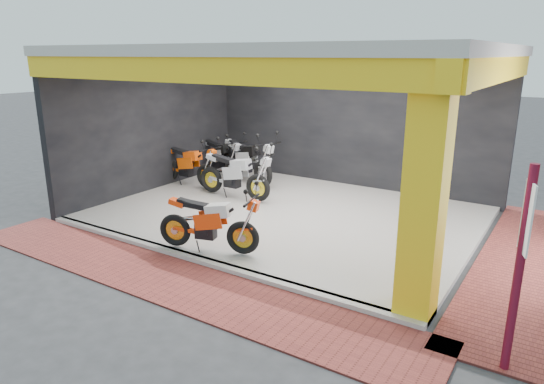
{
  "coord_description": "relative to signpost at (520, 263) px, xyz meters",
  "views": [
    {
      "loc": [
        5.36,
        -6.93,
        3.55
      ],
      "look_at": [
        0.34,
        0.85,
        0.9
      ],
      "focal_mm": 32.0,
      "sensor_mm": 36.0,
      "label": 1
    }
  ],
  "objects": [
    {
      "name": "moto_row_d",
      "position": [
        -7.8,
        5.04,
        -0.6
      ],
      "size": [
        2.27,
        1.38,
        1.3
      ],
      "primitive_type": null,
      "rotation": [
        0.0,
        0.0,
        -0.3
      ],
      "color": "#9B9DA2",
      "rests_on": "showroom_floor"
    },
    {
      "name": "paver_right",
      "position": [
        -0.2,
        3.38,
        -1.33
      ],
      "size": [
        1.4,
        7.0,
        0.03
      ],
      "primitive_type": "cube",
      "color": "maroon",
      "rests_on": "ground"
    },
    {
      "name": "moto_row_b",
      "position": [
        -6.62,
        4.83,
        -0.52
      ],
      "size": [
        2.52,
        1.54,
        1.45
      ],
      "primitive_type": null,
      "rotation": [
        0.0,
        0.0,
        -0.3
      ],
      "color": "#B6B9BE",
      "rests_on": "showroom_floor"
    },
    {
      "name": "paver_front",
      "position": [
        -5.0,
        -0.42,
        -1.33
      ],
      "size": [
        9.0,
        1.4,
        0.03
      ],
      "primitive_type": "cube",
      "color": "maroon",
      "rests_on": "ground"
    },
    {
      "name": "back_wall",
      "position": [
        -5.0,
        6.48,
        0.4
      ],
      "size": [
        8.2,
        0.2,
        3.5
      ],
      "primitive_type": "cube",
      "color": "black",
      "rests_on": "ground"
    },
    {
      "name": "ground",
      "position": [
        -5.0,
        1.38,
        -1.35
      ],
      "size": [
        80.0,
        80.0,
        0.0
      ],
      "primitive_type": "plane",
      "color": "#2D2D30",
      "rests_on": "ground"
    },
    {
      "name": "header_beam_right",
      "position": [
        -1.0,
        3.38,
        1.95
      ],
      "size": [
        0.3,
        6.4,
        0.4
      ],
      "primitive_type": "cube",
      "color": "yellow",
      "rests_on": "corner_column"
    },
    {
      "name": "moto_row_a",
      "position": [
        -5.98,
        3.66,
        -0.57
      ],
      "size": [
        2.23,
        0.83,
        1.36
      ],
      "primitive_type": null,
      "rotation": [
        0.0,
        0.0,
        0.0
      ],
      "color": "#AAADB2",
      "rests_on": "showroom_floor"
    },
    {
      "name": "corner_column",
      "position": [
        -1.25,
        0.63,
        0.4
      ],
      "size": [
        0.5,
        0.5,
        3.5
      ],
      "primitive_type": "cube",
      "color": "yellow",
      "rests_on": "ground"
    },
    {
      "name": "signpost",
      "position": [
        0.0,
        0.0,
        0.0
      ],
      "size": [
        0.14,
        0.33,
        2.46
      ],
      "rotation": [
        0.0,
        0.0,
        0.35
      ],
      "color": "maroon",
      "rests_on": "ground"
    },
    {
      "name": "left_wall",
      "position": [
        -9.1,
        3.38,
        0.4
      ],
      "size": [
        0.2,
        6.2,
        3.5
      ],
      "primitive_type": "cube",
      "color": "black",
      "rests_on": "ground"
    },
    {
      "name": "moto_row_c",
      "position": [
        -7.79,
        3.89,
        -0.59
      ],
      "size": [
        2.19,
        0.91,
        1.31
      ],
      "primitive_type": null,
      "rotation": [
        0.0,
        0.0,
        -0.05
      ],
      "color": "#E54F09",
      "rests_on": "showroom_floor"
    },
    {
      "name": "floor_kerb",
      "position": [
        -5.0,
        0.36,
        -1.3
      ],
      "size": [
        8.0,
        0.2,
        0.1
      ],
      "primitive_type": "cube",
      "color": "silver",
      "rests_on": "ground"
    },
    {
      "name": "header_beam_front",
      "position": [
        -5.0,
        0.38,
        1.95
      ],
      "size": [
        8.4,
        0.3,
        0.4
      ],
      "primitive_type": "cube",
      "color": "yellow",
      "rests_on": "corner_column"
    },
    {
      "name": "showroom_ceiling",
      "position": [
        -5.0,
        3.38,
        2.25
      ],
      "size": [
        8.4,
        6.4,
        0.2
      ],
      "primitive_type": "cube",
      "color": "beige",
      "rests_on": "corner_column"
    },
    {
      "name": "moto_hero",
      "position": [
        -4.4,
        0.88,
        -0.63
      ],
      "size": [
        2.17,
        1.29,
        1.25
      ],
      "primitive_type": null,
      "rotation": [
        0.0,
        0.0,
        0.28
      ],
      "color": "#F83C0A",
      "rests_on": "showroom_floor"
    },
    {
      "name": "showroom_floor",
      "position": [
        -5.0,
        3.38,
        -1.3
      ],
      "size": [
        8.0,
        6.0,
        0.1
      ],
      "primitive_type": "cube",
      "color": "silver",
      "rests_on": "ground"
    }
  ]
}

